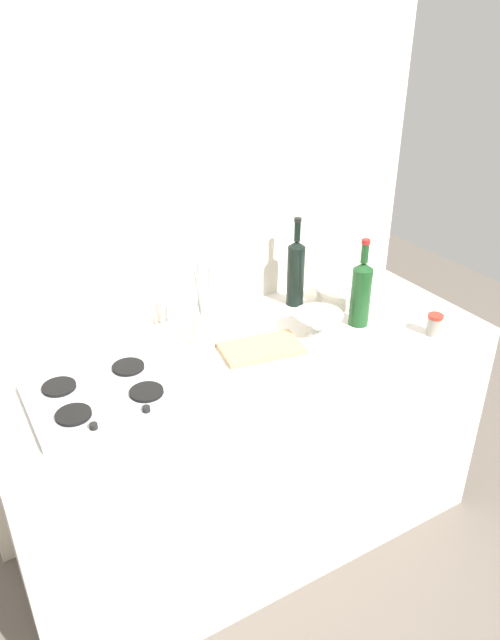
# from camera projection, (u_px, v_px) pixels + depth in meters

# --- Properties ---
(ground_plane) EXTENTS (6.00, 6.00, 0.00)m
(ground_plane) POSITION_uv_depth(u_px,v_px,m) (250.00, 528.00, 2.55)
(ground_plane) COLOR #6B6056
(ground_plane) RESTS_ON ground
(counter_block) EXTENTS (1.80, 0.70, 0.90)m
(counter_block) POSITION_uv_depth(u_px,v_px,m) (250.00, 447.00, 2.33)
(counter_block) COLOR silver
(counter_block) RESTS_ON ground
(backsplash_panel) EXTENTS (1.90, 0.06, 2.52)m
(backsplash_panel) POSITION_uv_depth(u_px,v_px,m) (199.00, 222.00, 2.23)
(backsplash_panel) COLOR beige
(backsplash_panel) RESTS_ON ground
(stovetop_hob) EXTENTS (0.46, 0.36, 0.04)m
(stovetop_hob) POSITION_uv_depth(u_px,v_px,m) (103.00, 393.00, 1.86)
(stovetop_hob) COLOR #B2B2B7
(stovetop_hob) RESTS_ON counter_block
(plate_stack) EXTENTS (0.23, 0.23, 0.06)m
(plate_stack) POSITION_uv_depth(u_px,v_px,m) (343.00, 294.00, 2.45)
(plate_stack) COLOR silver
(plate_stack) RESTS_ON counter_block
(wine_bottle_leftmost) EXTENTS (0.08, 0.08, 0.34)m
(wine_bottle_leftmost) POSITION_uv_depth(u_px,v_px,m) (361.00, 292.00, 2.22)
(wine_bottle_leftmost) COLOR #19471E
(wine_bottle_leftmost) RESTS_ON counter_block
(wine_bottle_mid_left) EXTENTS (0.07, 0.07, 0.37)m
(wine_bottle_mid_left) POSITION_uv_depth(u_px,v_px,m) (296.00, 271.00, 2.37)
(wine_bottle_mid_left) COLOR black
(wine_bottle_mid_left) RESTS_ON counter_block
(mixing_bowl) EXTENTS (0.18, 0.18, 0.09)m
(mixing_bowl) POSITION_uv_depth(u_px,v_px,m) (318.00, 323.00, 2.19)
(mixing_bowl) COLOR white
(mixing_bowl) RESTS_ON counter_block
(utensil_crock) EXTENTS (0.10, 0.10, 0.32)m
(utensil_crock) POSITION_uv_depth(u_px,v_px,m) (204.00, 327.00, 2.12)
(utensil_crock) COLOR silver
(utensil_crock) RESTS_ON counter_block
(condiment_jar_front) EXTENTS (0.06, 0.06, 0.08)m
(condiment_jar_front) POSITION_uv_depth(u_px,v_px,m) (434.00, 325.00, 2.19)
(condiment_jar_front) COLOR #9E998C
(condiment_jar_front) RESTS_ON counter_block
(cutting_board) EXTENTS (0.31, 0.21, 0.02)m
(cutting_board) POSITION_uv_depth(u_px,v_px,m) (261.00, 348.00, 2.11)
(cutting_board) COLOR tan
(cutting_board) RESTS_ON counter_block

